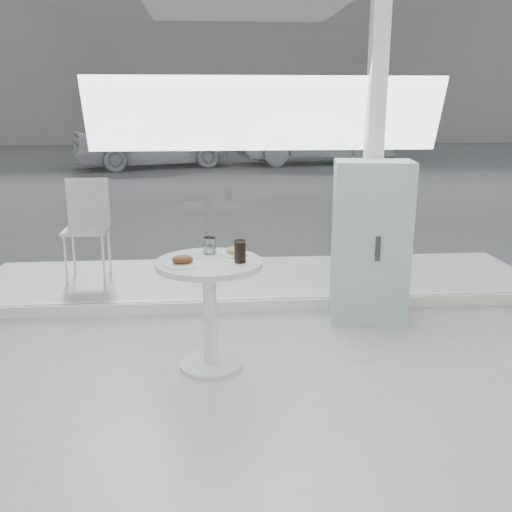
{
  "coord_description": "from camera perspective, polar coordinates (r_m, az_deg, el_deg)",
  "views": [
    {
      "loc": [
        -0.48,
        -1.78,
        1.79
      ],
      "look_at": [
        -0.2,
        1.7,
        0.85
      ],
      "focal_mm": 40.0,
      "sensor_mm": 36.0,
      "label": 1
    }
  ],
  "objects": [
    {
      "name": "room_shell",
      "position": [
        1.31,
        17.95,
        19.41
      ],
      "size": [
        6.0,
        6.0,
        6.0
      ],
      "color": "white",
      "rests_on": "ground"
    },
    {
      "name": "car_silver",
      "position": [
        17.56,
        5.83,
        11.68
      ],
      "size": [
        4.85,
        2.39,
        1.53
      ],
      "primitive_type": "imported",
      "rotation": [
        0.0,
        0.0,
        1.74
      ],
      "color": "#989B9F",
      "rests_on": "street"
    },
    {
      "name": "car_white",
      "position": [
        16.67,
        -10.39,
        11.24
      ],
      "size": [
        4.65,
        3.0,
        1.47
      ],
      "primitive_type": "imported",
      "rotation": [
        0.0,
        0.0,
        1.89
      ],
      "color": "silver",
      "rests_on": "street"
    },
    {
      "name": "plate_fritter",
      "position": [
        3.72,
        -7.29,
        -0.54
      ],
      "size": [
        0.23,
        0.23,
        0.07
      ],
      "color": "white",
      "rests_on": "main_table"
    },
    {
      "name": "street",
      "position": [
        17.87,
        -3.08,
        9.33
      ],
      "size": [
        40.0,
        24.0,
        0.0
      ],
      "primitive_type": "cube",
      "color": "#313131",
      "rests_on": "ground"
    },
    {
      "name": "cola_glass",
      "position": [
        3.75,
        -1.6,
        0.43
      ],
      "size": [
        0.08,
        0.08,
        0.15
      ],
      "color": "white",
      "rests_on": "main_table"
    },
    {
      "name": "water_tumbler_b",
      "position": [
        4.0,
        -4.52,
        0.96
      ],
      "size": [
        0.07,
        0.07,
        0.11
      ],
      "color": "white",
      "rests_on": "main_table"
    },
    {
      "name": "main_table",
      "position": [
        3.88,
        -4.66,
        -3.59
      ],
      "size": [
        0.72,
        0.72,
        0.77
      ],
      "color": "white",
      "rests_on": "ground"
    },
    {
      "name": "storefront",
      "position": [
        4.81,
        2.08,
        14.13
      ],
      "size": [
        5.0,
        0.14,
        3.0
      ],
      "color": "white",
      "rests_on": "ground"
    },
    {
      "name": "patio_deck",
      "position": [
        5.87,
        0.3,
        -2.41
      ],
      "size": [
        5.6,
        1.6,
        0.05
      ],
      "primitive_type": "cube",
      "color": "silver",
      "rests_on": "ground"
    },
    {
      "name": "patio_chair",
      "position": [
        6.06,
        -16.52,
        3.29
      ],
      "size": [
        0.44,
        0.44,
        1.0
      ],
      "rotation": [
        0.0,
        0.0,
        0.01
      ],
      "color": "white",
      "rests_on": "patio_deck"
    },
    {
      "name": "mint_cabinet",
      "position": [
        4.82,
        11.36,
        1.35
      ],
      "size": [
        0.68,
        0.5,
        1.34
      ],
      "rotation": [
        0.0,
        0.0,
        -0.16
      ],
      "color": "#94BDAB",
      "rests_on": "ground"
    },
    {
      "name": "plate_donut",
      "position": [
        3.95,
        -2.16,
        0.4
      ],
      "size": [
        0.19,
        0.19,
        0.05
      ],
      "color": "white",
      "rests_on": "main_table"
    },
    {
      "name": "water_tumbler_a",
      "position": [
        3.99,
        -4.78,
        0.97
      ],
      "size": [
        0.07,
        0.07,
        0.12
      ],
      "color": "white",
      "rests_on": "main_table"
    },
    {
      "name": "far_building",
      "position": [
        26.87,
        -3.78,
        19.79
      ],
      "size": [
        40.0,
        2.0,
        8.0
      ],
      "primitive_type": "cube",
      "color": "gray",
      "rests_on": "ground"
    }
  ]
}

